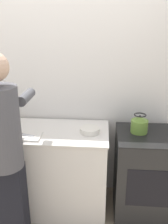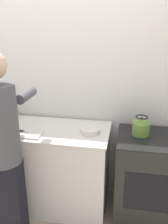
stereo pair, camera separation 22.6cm
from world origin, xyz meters
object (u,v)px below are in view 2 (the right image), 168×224
(bowl_prep, at_px, (90,131))
(canister_jar, at_px, (10,113))
(knife, at_px, (25,132))
(cutting_board, at_px, (24,134))
(kettle, at_px, (141,127))
(person, at_px, (3,145))
(oven, at_px, (146,178))

(bowl_prep, distance_m, canister_jar, 0.99)
(knife, bearing_deg, bowl_prep, 27.77)
(cutting_board, xyz_separation_m, kettle, (1.15, 0.21, 0.07))
(kettle, bearing_deg, canister_jar, 173.82)
(person, relative_size, bowl_prep, 9.11)
(oven, height_order, person, person)
(oven, xyz_separation_m, knife, (-1.23, -0.15, 0.49))
(oven, bearing_deg, cutting_board, -172.42)
(cutting_board, xyz_separation_m, knife, (0.01, 0.02, 0.01))
(cutting_board, distance_m, canister_jar, 0.49)
(oven, xyz_separation_m, person, (-1.28, -0.51, 0.52))
(knife, relative_size, kettle, 1.11)
(kettle, bearing_deg, person, -155.07)
(oven, bearing_deg, bowl_prep, -178.71)
(oven, distance_m, knife, 1.33)
(oven, relative_size, bowl_prep, 4.74)
(canister_jar, bearing_deg, person, -68.96)
(person, xyz_separation_m, bowl_prep, (0.69, 0.50, -0.03))
(kettle, bearing_deg, knife, -170.50)
(kettle, height_order, canister_jar, kettle)
(kettle, relative_size, bowl_prep, 0.99)
(oven, relative_size, canister_jar, 6.15)
(oven, height_order, bowl_prep, bowl_prep)
(knife, bearing_deg, canister_jar, 148.76)
(knife, bearing_deg, cutting_board, -91.54)
(cutting_board, distance_m, bowl_prep, 0.67)
(oven, xyz_separation_m, cutting_board, (-1.24, -0.16, 0.48))
(cutting_board, distance_m, knife, 0.02)
(person, relative_size, kettle, 9.24)
(person, bearing_deg, knife, 82.31)
(person, height_order, bowl_prep, person)
(kettle, xyz_separation_m, canister_jar, (-1.47, 0.16, -0.01))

